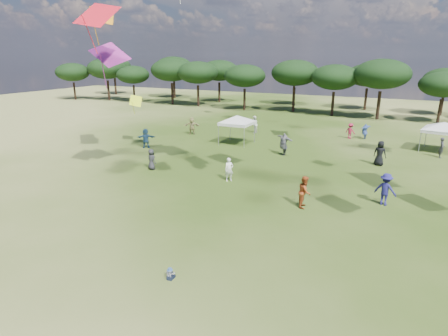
# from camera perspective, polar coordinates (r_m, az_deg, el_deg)

# --- Properties ---
(ground) EXTENTS (140.00, 140.00, 0.00)m
(ground) POSITION_cam_1_polar(r_m,az_deg,el_deg) (13.14, -11.71, -21.35)
(ground) COLOR #364D17
(ground) RESTS_ON ground
(tree_line) EXTENTS (108.78, 17.63, 7.77)m
(tree_line) POSITION_cam_1_polar(r_m,az_deg,el_deg) (55.58, 22.26, 13.00)
(tree_line) COLOR black
(tree_line) RESTS_ON ground
(tent_left) EXTENTS (5.52, 5.52, 2.98)m
(tent_left) POSITION_cam_1_polar(r_m,az_deg,el_deg) (34.79, 1.99, 7.82)
(tent_left) COLOR gray
(tent_left) RESTS_ON ground
(tent_right) EXTENTS (6.03, 6.03, 2.87)m
(tent_right) POSITION_cam_1_polar(r_m,az_deg,el_deg) (36.98, 30.55, 5.86)
(tent_right) COLOR gray
(tent_right) RESTS_ON ground
(toddler) EXTENTS (0.32, 0.36, 0.47)m
(toddler) POSITION_cam_1_polar(r_m,az_deg,el_deg) (14.63, -8.19, -15.72)
(toddler) COLOR black
(toddler) RESTS_ON ground
(festival_crowd) EXTENTS (28.85, 21.16, 1.89)m
(festival_crowd) POSITION_cam_1_polar(r_m,az_deg,el_deg) (31.32, 10.95, 3.36)
(festival_crowd) COLOR navy
(festival_crowd) RESTS_ON ground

